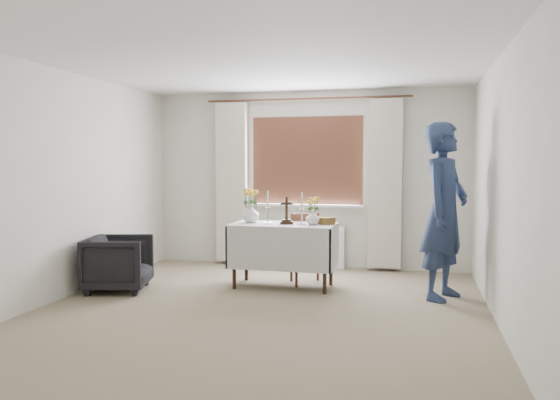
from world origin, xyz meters
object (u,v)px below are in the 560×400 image
(wooden_chair, at_px, (308,249))
(wooden_cross, at_px, (286,210))
(flower_vase_right, at_px, (313,218))
(flower_vase_left, at_px, (251,214))
(person, at_px, (445,211))
(altar_table, at_px, (283,255))
(armchair, at_px, (118,263))

(wooden_chair, distance_m, wooden_cross, 0.59)
(wooden_cross, bearing_deg, flower_vase_right, -15.60)
(wooden_cross, relative_size, flower_vase_left, 1.53)
(wooden_cross, height_order, flower_vase_right, wooden_cross)
(person, bearing_deg, wooden_cross, 111.28)
(altar_table, relative_size, flower_vase_right, 7.34)
(person, height_order, flower_vase_right, person)
(person, distance_m, flower_vase_right, 1.49)
(altar_table, bearing_deg, wooden_chair, 43.49)
(wooden_cross, xyz_separation_m, flower_vase_left, (-0.46, 0.06, -0.06))
(altar_table, height_order, flower_vase_right, flower_vase_right)
(wooden_chair, relative_size, flower_vase_right, 5.11)
(person, relative_size, flower_vase_left, 8.97)
(flower_vase_left, distance_m, flower_vase_right, 0.78)
(wooden_chair, height_order, flower_vase_right, flower_vase_right)
(altar_table, distance_m, flower_vase_right, 0.59)
(wooden_chair, height_order, person, person)
(person, distance_m, flower_vase_left, 2.26)
(armchair, distance_m, wooden_cross, 2.06)
(flower_vase_left, xyz_separation_m, flower_vase_right, (0.77, -0.05, -0.02))
(altar_table, relative_size, wooden_cross, 3.78)
(altar_table, bearing_deg, person, -3.79)
(altar_table, bearing_deg, armchair, -160.59)
(person, bearing_deg, flower_vase_right, 110.32)
(flower_vase_left, bearing_deg, wooden_chair, 15.93)
(altar_table, height_order, armchair, altar_table)
(person, distance_m, wooden_cross, 1.80)
(wooden_chair, bearing_deg, armchair, -179.79)
(altar_table, relative_size, person, 0.64)
(wooden_chair, bearing_deg, flower_vase_left, 173.15)
(wooden_cross, xyz_separation_m, flower_vase_right, (0.31, 0.01, -0.08))
(person, relative_size, wooden_cross, 5.88)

